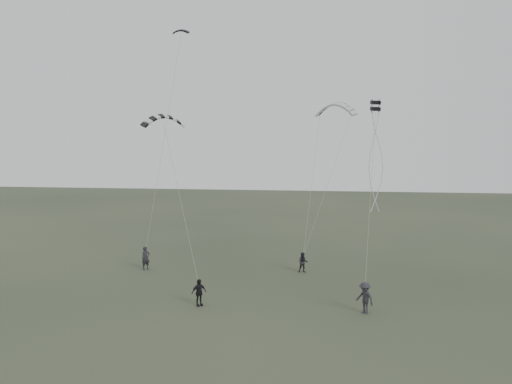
# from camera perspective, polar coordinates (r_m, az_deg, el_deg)

# --- Properties ---
(ground) EXTENTS (140.00, 140.00, 0.00)m
(ground) POSITION_cam_1_polar(r_m,az_deg,el_deg) (33.67, -2.83, -12.18)
(ground) COLOR #2E3927
(ground) RESTS_ON ground
(flyer_left) EXTENTS (0.81, 0.81, 1.89)m
(flyer_left) POSITION_cam_1_polar(r_m,az_deg,el_deg) (41.64, -12.49, -7.39)
(flyer_left) COLOR black
(flyer_left) RESTS_ON ground
(flyer_right) EXTENTS (0.83, 0.67, 1.60)m
(flyer_right) POSITION_cam_1_polar(r_m,az_deg,el_deg) (40.08, 5.40, -8.02)
(flyer_right) COLOR black
(flyer_right) RESTS_ON ground
(flyer_center) EXTENTS (1.04, 0.99, 1.73)m
(flyer_center) POSITION_cam_1_polar(r_m,az_deg,el_deg) (32.43, -6.54, -11.33)
(flyer_center) COLOR black
(flyer_center) RESTS_ON ground
(flyer_far) EXTENTS (1.39, 1.39, 1.93)m
(flyer_far) POSITION_cam_1_polar(r_m,az_deg,el_deg) (31.58, 12.33, -11.73)
(flyer_far) COLOR #28282C
(flyer_far) RESTS_ON ground
(kite_dark_small) EXTENTS (1.39, 0.58, 0.60)m
(kite_dark_small) POSITION_cam_1_polar(r_m,az_deg,el_deg) (44.42, -8.58, 17.80)
(kite_dark_small) COLOR black
(kite_dark_small) RESTS_ON flyer_left
(kite_pale_large) EXTENTS (3.96, 2.81, 1.75)m
(kite_pale_large) POSITION_cam_1_polar(r_m,az_deg,el_deg) (45.53, 9.08, 9.88)
(kite_pale_large) COLOR #B7BABC
(kite_pale_large) RESTS_ON flyer_right
(kite_striped) EXTENTS (3.30, 2.76, 1.43)m
(kite_striped) POSITION_cam_1_polar(r_m,az_deg,el_deg) (38.23, -10.53, 8.52)
(kite_striped) COLOR black
(kite_striped) RESTS_ON flyer_center
(kite_box) EXTENTS (0.74, 0.80, 0.77)m
(kite_box) POSITION_cam_1_polar(r_m,az_deg,el_deg) (36.33, 13.49, 9.57)
(kite_box) COLOR black
(kite_box) RESTS_ON flyer_far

